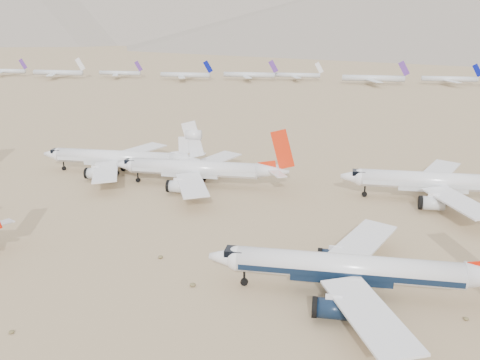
{
  "coord_description": "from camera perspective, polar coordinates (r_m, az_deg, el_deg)",
  "views": [
    {
      "loc": [
        2.84,
        -77.92,
        45.84
      ],
      "look_at": [
        -20.43,
        47.11,
        7.0
      ],
      "focal_mm": 40.0,
      "sensor_mm": 36.0,
      "label": 1
    }
  ],
  "objects": [
    {
      "name": "main_airliner",
      "position": [
        93.92,
        12.84,
        -9.29
      ],
      "size": [
        50.98,
        49.8,
        17.99
      ],
      "color": "silver",
      "rests_on": "ground"
    },
    {
      "name": "ground",
      "position": [
        90.45,
        7.49,
        -13.63
      ],
      "size": [
        7000.0,
        7000.0,
        0.0
      ],
      "primitive_type": "plane",
      "color": "#997859",
      "rests_on": "ground"
    },
    {
      "name": "row2_gold_tail",
      "position": [
        147.24,
        21.12,
        -0.25
      ],
      "size": [
        51.36,
        50.23,
        18.29
      ],
      "color": "silver",
      "rests_on": "ground"
    },
    {
      "name": "row2_white_trijet",
      "position": [
        166.0,
        -12.38,
        2.34
      ],
      "size": [
        48.65,
        47.54,
        17.24
      ],
      "color": "silver",
      "rests_on": "ground"
    },
    {
      "name": "distant_storage_row",
      "position": [
        403.39,
        19.19,
        10.16
      ],
      "size": [
        668.75,
        54.67,
        14.75
      ],
      "color": "silver",
      "rests_on": "ground"
    },
    {
      "name": "row2_orange_tail",
      "position": [
        150.54,
        -4.12,
        1.14
      ],
      "size": [
        48.52,
        47.47,
        17.31
      ],
      "color": "silver",
      "rests_on": "ground"
    }
  ]
}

